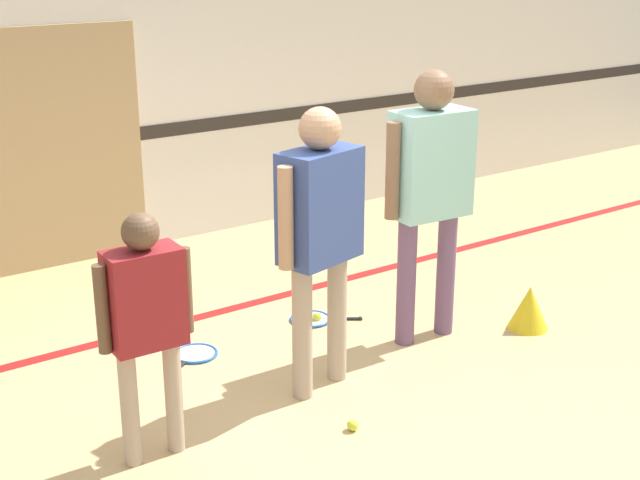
{
  "coord_description": "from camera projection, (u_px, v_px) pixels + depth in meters",
  "views": [
    {
      "loc": [
        -2.61,
        -3.98,
        2.64
      ],
      "look_at": [
        0.22,
        0.05,
        0.96
      ],
      "focal_mm": 50.0,
      "sensor_mm": 36.0,
      "label": 1
    }
  ],
  "objects": [
    {
      "name": "racket_second_spare",
      "position": [
        194.0,
        355.0,
        5.9
      ],
      "size": [
        0.51,
        0.42,
        0.03
      ],
      "rotation": [
        0.0,
        0.0,
        3.73
      ],
      "color": "blue",
      "rests_on": "ground_plane"
    },
    {
      "name": "person_instructor",
      "position": [
        320.0,
        221.0,
        5.16
      ],
      "size": [
        0.65,
        0.37,
        1.74
      ],
      "rotation": [
        0.0,
        0.0,
        0.24
      ],
      "color": "tan",
      "rests_on": "ground_plane"
    },
    {
      "name": "floor_stripe",
      "position": [
        187.0,
        320.0,
        6.45
      ],
      "size": [
        14.4,
        0.1,
        0.01
      ],
      "color": "red",
      "rests_on": "ground_plane"
    },
    {
      "name": "tennis_ball_by_spare_racket",
      "position": [
        317.0,
        317.0,
        6.43
      ],
      "size": [
        0.07,
        0.07,
        0.07
      ],
      "primitive_type": "sphere",
      "color": "#CCE038",
      "rests_on": "ground_plane"
    },
    {
      "name": "person_student_left",
      "position": [
        146.0,
        311.0,
        4.5
      ],
      "size": [
        0.52,
        0.22,
        1.36
      ],
      "rotation": [
        0.0,
        0.0,
        -0.03
      ],
      "color": "tan",
      "rests_on": "ground_plane"
    },
    {
      "name": "person_student_right",
      "position": [
        430.0,
        178.0,
        5.82
      ],
      "size": [
        0.7,
        0.32,
        1.85
      ],
      "rotation": [
        0.0,
        0.0,
        -3.21
      ],
      "color": "#6B4C70",
      "rests_on": "ground_plane"
    },
    {
      "name": "racket_spare_on_floor",
      "position": [
        313.0,
        319.0,
        6.45
      ],
      "size": [
        0.53,
        0.43,
        0.03
      ],
      "rotation": [
        0.0,
        0.0,
        5.69
      ],
      "color": "blue",
      "rests_on": "ground_plane"
    },
    {
      "name": "ground_plane",
      "position": [
        295.0,
        399.0,
        5.36
      ],
      "size": [
        16.0,
        16.0,
        0.0
      ],
      "primitive_type": "plane",
      "color": "tan"
    },
    {
      "name": "tennis_ball_near_instructor",
      "position": [
        353.0,
        425.0,
        5.01
      ],
      "size": [
        0.07,
        0.07,
        0.07
      ],
      "primitive_type": "sphere",
      "color": "#CCE038",
      "rests_on": "ground_plane"
    },
    {
      "name": "training_cone",
      "position": [
        529.0,
        307.0,
        6.28
      ],
      "size": [
        0.29,
        0.29,
        0.31
      ],
      "color": "yellow",
      "rests_on": "ground_plane"
    },
    {
      "name": "wall_back",
      "position": [
        81.0,
        71.0,
        7.28
      ],
      "size": [
        16.0,
        0.07,
        3.2
      ],
      "color": "silver",
      "rests_on": "ground_plane"
    }
  ]
}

